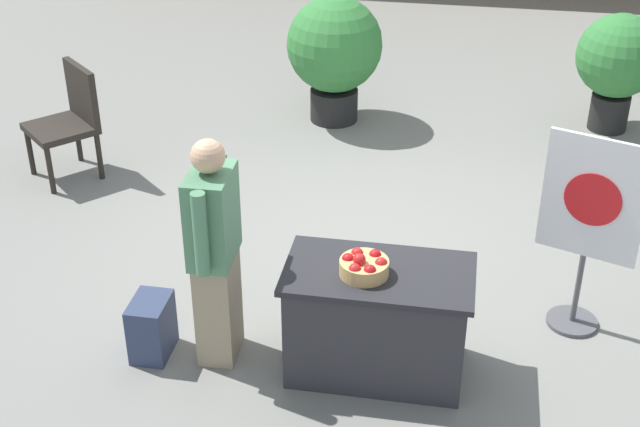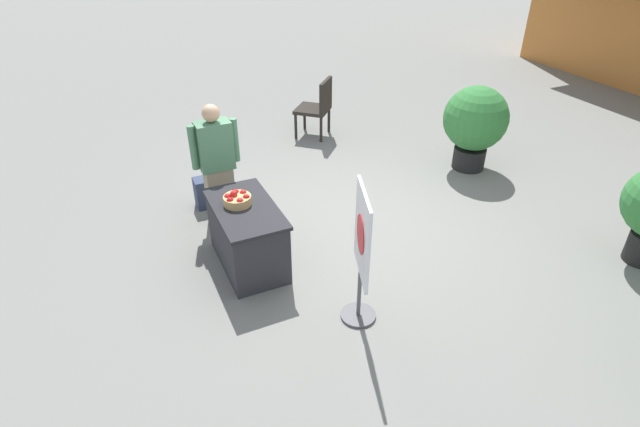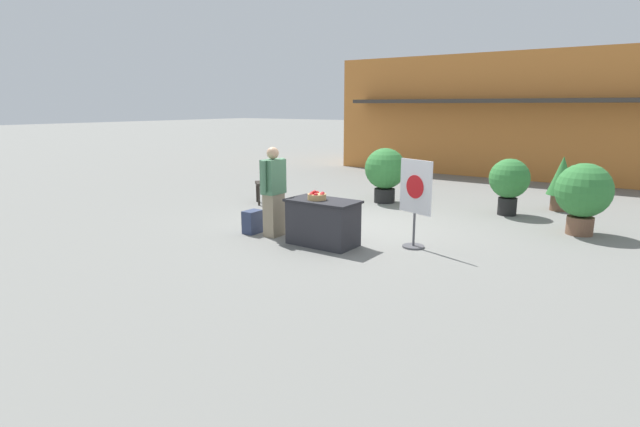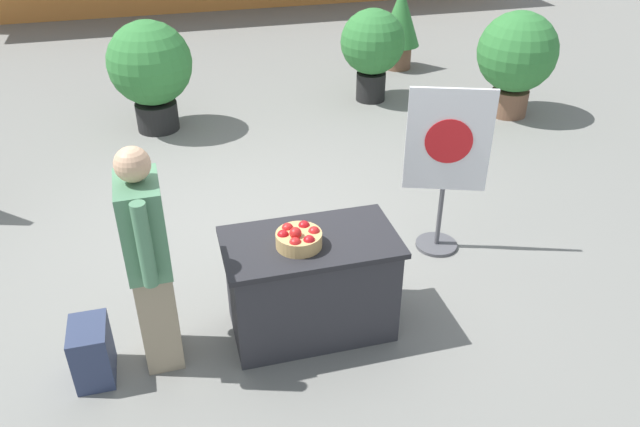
% 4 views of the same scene
% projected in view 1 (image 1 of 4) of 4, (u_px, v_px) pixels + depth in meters
% --- Properties ---
extents(ground_plane, '(120.00, 120.00, 0.00)m').
position_uv_depth(ground_plane, '(365.00, 254.00, 7.13)').
color(ground_plane, slate).
extents(display_table, '(1.19, 0.66, 0.77)m').
position_uv_depth(display_table, '(377.00, 321.00, 5.72)').
color(display_table, '#2D2D33').
rests_on(display_table, ground_plane).
extents(apple_basket, '(0.31, 0.31, 0.16)m').
position_uv_depth(apple_basket, '(364.00, 266.00, 5.47)').
color(apple_basket, tan).
rests_on(apple_basket, display_table).
extents(person_visitor, '(0.27, 0.61, 1.59)m').
position_uv_depth(person_visitor, '(215.00, 252.00, 5.65)').
color(person_visitor, gray).
rests_on(person_visitor, ground_plane).
extents(backpack, '(0.24, 0.34, 0.42)m').
position_uv_depth(backpack, '(152.00, 327.00, 5.95)').
color(backpack, '#2D3856').
rests_on(backpack, ground_plane).
extents(poster_board, '(0.65, 0.36, 1.45)m').
position_uv_depth(poster_board, '(589.00, 224.00, 5.92)').
color(poster_board, '#4C4C51').
rests_on(poster_board, ground_plane).
extents(patio_chair, '(0.78, 0.78, 1.03)m').
position_uv_depth(patio_chair, '(70.00, 116.00, 8.05)').
color(patio_chair, '#28231E').
rests_on(patio_chair, ground_plane).
extents(potted_plant_near_left, '(0.97, 0.97, 1.31)m').
position_uv_depth(potted_plant_near_left, '(335.00, 50.00, 9.02)').
color(potted_plant_near_left, black).
rests_on(potted_plant_near_left, ground_plane).
extents(potted_plant_far_right, '(0.84, 0.84, 1.21)m').
position_uv_depth(potted_plant_far_right, '(618.00, 61.00, 8.83)').
color(potted_plant_far_right, black).
rests_on(potted_plant_far_right, ground_plane).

